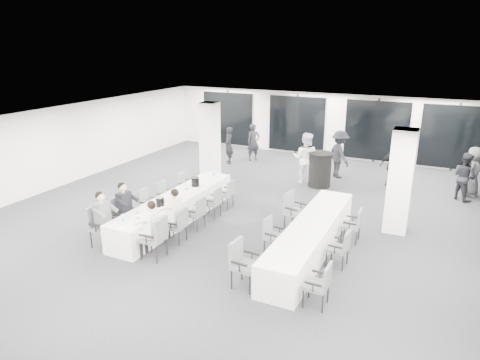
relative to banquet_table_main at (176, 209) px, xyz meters
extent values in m
cube|color=#26262C|center=(1.51, 1.03, -0.39)|extent=(14.00, 16.00, 0.02)
cube|color=silver|center=(1.51, 1.03, 2.43)|extent=(14.00, 16.00, 0.02)
cube|color=silver|center=(-5.50, 1.03, 1.02)|extent=(0.02, 16.00, 2.80)
cube|color=silver|center=(1.51, 9.04, 1.02)|extent=(14.00, 0.02, 2.80)
cube|color=black|center=(1.51, 8.97, 0.98)|extent=(13.60, 0.06, 2.50)
cube|color=white|center=(-1.29, 4.23, 1.02)|extent=(0.60, 0.60, 2.80)
cube|color=white|center=(5.71, 2.03, 1.02)|extent=(0.60, 0.60, 2.80)
cube|color=white|center=(0.00, 0.00, 0.00)|extent=(0.90, 5.00, 0.75)
cube|color=white|center=(4.00, -0.16, 0.00)|extent=(0.90, 5.00, 0.75)
cylinder|color=black|center=(2.82, 4.80, 0.23)|extent=(0.77, 0.77, 1.22)
cylinder|color=black|center=(2.82, 4.80, 0.84)|extent=(0.88, 0.88, 0.02)
cube|color=#55585D|center=(-0.75, -2.11, 0.12)|extent=(0.54, 0.56, 0.09)
cube|color=#55585D|center=(-0.99, -2.13, 0.41)|extent=(0.11, 0.51, 0.50)
cylinder|color=black|center=(-0.99, -1.91, -0.15)|extent=(0.04, 0.04, 0.45)
cylinder|color=black|center=(-0.95, -2.34, -0.15)|extent=(0.04, 0.04, 0.45)
cylinder|color=black|center=(-0.55, -1.87, -0.15)|extent=(0.04, 0.04, 0.45)
cylinder|color=black|center=(-0.51, -2.31, -0.15)|extent=(0.04, 0.04, 0.45)
cube|color=black|center=(-0.77, -1.84, 0.30)|extent=(0.37, 0.07, 0.04)
cube|color=black|center=(-0.73, -2.38, 0.30)|extent=(0.37, 0.07, 0.04)
cube|color=#55585D|center=(-0.75, -1.31, 0.10)|extent=(0.51, 0.53, 0.08)
cube|color=#55585D|center=(-0.98, -1.29, 0.39)|extent=(0.09, 0.49, 0.49)
cylinder|color=black|center=(-0.95, -1.08, -0.16)|extent=(0.04, 0.04, 0.43)
cylinder|color=black|center=(-0.97, -1.51, -0.16)|extent=(0.04, 0.04, 0.43)
cylinder|color=black|center=(-0.53, -1.10, -0.16)|extent=(0.04, 0.04, 0.43)
cylinder|color=black|center=(-0.55, -1.53, -0.16)|extent=(0.04, 0.04, 0.43)
cube|color=black|center=(-0.74, -1.04, 0.28)|extent=(0.36, 0.06, 0.04)
cube|color=black|center=(-0.76, -1.57, 0.28)|extent=(0.36, 0.06, 0.04)
cube|color=#55585D|center=(-0.75, -0.24, 0.05)|extent=(0.45, 0.46, 0.08)
cube|color=#55585D|center=(-0.96, -0.24, 0.30)|extent=(0.07, 0.43, 0.43)
cylinder|color=black|center=(-0.94, -0.05, -0.18)|extent=(0.03, 0.03, 0.39)
cylinder|color=black|center=(-0.93, -0.43, -0.18)|extent=(0.03, 0.03, 0.39)
cylinder|color=black|center=(-0.57, -0.04, -0.18)|extent=(0.03, 0.03, 0.39)
cylinder|color=black|center=(-0.56, -0.42, -0.18)|extent=(0.03, 0.03, 0.39)
cube|color=black|center=(-0.76, 0.00, 0.21)|extent=(0.32, 0.05, 0.04)
cube|color=black|center=(-0.74, -0.47, 0.21)|extent=(0.32, 0.05, 0.04)
cube|color=#55585D|center=(-0.75, 0.59, 0.04)|extent=(0.47, 0.49, 0.07)
cube|color=#55585D|center=(-0.95, 0.62, 0.28)|extent=(0.11, 0.42, 0.42)
cylinder|color=black|center=(-0.91, 0.79, -0.19)|extent=(0.03, 0.03, 0.38)
cylinder|color=black|center=(-0.96, 0.43, -0.19)|extent=(0.03, 0.03, 0.38)
cylinder|color=black|center=(-0.54, 0.75, -0.19)|extent=(0.03, 0.03, 0.38)
cylinder|color=black|center=(-0.59, 0.38, -0.19)|extent=(0.03, 0.03, 0.38)
cube|color=black|center=(-0.72, 0.82, 0.19)|extent=(0.31, 0.08, 0.04)
cube|color=black|center=(-0.78, 0.36, 0.19)|extent=(0.31, 0.08, 0.04)
cube|color=#55585D|center=(-0.75, 1.72, 0.03)|extent=(0.43, 0.45, 0.07)
cube|color=#55585D|center=(-0.95, 1.71, 0.28)|extent=(0.07, 0.42, 0.42)
cylinder|color=black|center=(-0.94, 1.90, -0.19)|extent=(0.03, 0.03, 0.37)
cylinder|color=black|center=(-0.92, 1.53, -0.19)|extent=(0.03, 0.03, 0.37)
cylinder|color=black|center=(-0.58, 1.91, -0.19)|extent=(0.03, 0.03, 0.37)
cylinder|color=black|center=(-0.56, 1.55, -0.19)|extent=(0.03, 0.03, 0.37)
cube|color=black|center=(-0.76, 1.95, 0.19)|extent=(0.31, 0.05, 0.04)
cube|color=black|center=(-0.74, 1.50, 0.19)|extent=(0.31, 0.05, 0.04)
cube|color=#55585D|center=(0.75, -2.07, 0.12)|extent=(0.53, 0.55, 0.09)
cube|color=#55585D|center=(0.99, -2.06, 0.41)|extent=(0.09, 0.51, 0.50)
cylinder|color=black|center=(0.98, -2.28, -0.15)|extent=(0.04, 0.04, 0.45)
cylinder|color=black|center=(0.96, -1.84, -0.15)|extent=(0.04, 0.04, 0.45)
cylinder|color=black|center=(0.54, -2.31, -0.15)|extent=(0.04, 0.04, 0.45)
cylinder|color=black|center=(0.52, -1.87, -0.15)|extent=(0.04, 0.04, 0.45)
cube|color=black|center=(0.77, -2.35, 0.31)|extent=(0.37, 0.06, 0.04)
cube|color=black|center=(0.73, -1.80, 0.31)|extent=(0.37, 0.06, 0.04)
cube|color=#55585D|center=(0.75, -1.14, 0.06)|extent=(0.47, 0.49, 0.08)
cube|color=#55585D|center=(0.96, -1.12, 0.32)|extent=(0.09, 0.45, 0.44)
cylinder|color=black|center=(0.95, -1.32, -0.18)|extent=(0.03, 0.03, 0.39)
cylinder|color=black|center=(0.93, -0.93, -0.18)|extent=(0.03, 0.03, 0.39)
cylinder|color=black|center=(0.57, -1.34, -0.18)|extent=(0.03, 0.03, 0.39)
cylinder|color=black|center=(0.55, -0.96, -0.18)|extent=(0.03, 0.03, 0.39)
cube|color=black|center=(0.77, -1.38, 0.22)|extent=(0.33, 0.06, 0.04)
cube|color=black|center=(0.73, -0.90, 0.22)|extent=(0.33, 0.06, 0.04)
cube|color=#55585D|center=(0.75, -0.21, 0.05)|extent=(0.45, 0.47, 0.08)
cube|color=#55585D|center=(0.96, -0.22, 0.31)|extent=(0.07, 0.44, 0.43)
cylinder|color=black|center=(0.93, -0.41, -0.18)|extent=(0.03, 0.03, 0.39)
cylinder|color=black|center=(0.95, -0.03, -0.18)|extent=(0.03, 0.03, 0.39)
cylinder|color=black|center=(0.55, -0.39, -0.18)|extent=(0.03, 0.03, 0.39)
cylinder|color=black|center=(0.57, -0.01, -0.18)|extent=(0.03, 0.03, 0.39)
cube|color=black|center=(0.74, -0.45, 0.21)|extent=(0.32, 0.05, 0.04)
cube|color=black|center=(0.76, 0.03, 0.21)|extent=(0.32, 0.05, 0.04)
cube|color=#55585D|center=(0.75, 0.72, 0.04)|extent=(0.43, 0.45, 0.07)
cube|color=#55585D|center=(0.95, 0.72, 0.30)|extent=(0.06, 0.43, 0.43)
cylinder|color=black|center=(0.94, 0.53, -0.18)|extent=(0.03, 0.03, 0.38)
cylinder|color=black|center=(0.94, 0.90, -0.18)|extent=(0.03, 0.03, 0.38)
cylinder|color=black|center=(0.56, 0.53, -0.18)|extent=(0.03, 0.03, 0.38)
cylinder|color=black|center=(0.56, 0.90, -0.18)|extent=(0.03, 0.03, 0.38)
cube|color=black|center=(0.75, 0.48, 0.20)|extent=(0.32, 0.04, 0.04)
cube|color=black|center=(0.75, 0.95, 0.20)|extent=(0.32, 0.04, 0.04)
cube|color=#55585D|center=(0.75, 1.55, 0.03)|extent=(0.42, 0.44, 0.07)
cube|color=#55585D|center=(0.95, 1.55, 0.28)|extent=(0.06, 0.42, 0.42)
cylinder|color=black|center=(0.93, 1.37, -0.19)|extent=(0.03, 0.03, 0.37)
cylinder|color=black|center=(0.93, 1.73, -0.19)|extent=(0.03, 0.03, 0.37)
cylinder|color=black|center=(0.57, 1.37, -0.19)|extent=(0.03, 0.03, 0.37)
cylinder|color=black|center=(0.57, 1.74, -0.19)|extent=(0.03, 0.03, 0.37)
cube|color=black|center=(0.75, 1.33, 0.19)|extent=(0.31, 0.04, 0.04)
cube|color=black|center=(0.75, 1.78, 0.19)|extent=(0.31, 0.04, 0.04)
cube|color=#55585D|center=(3.25, -2.28, 0.11)|extent=(0.53, 0.55, 0.09)
cube|color=#55585D|center=(3.01, -2.27, 0.40)|extent=(0.10, 0.50, 0.49)
cylinder|color=black|center=(3.05, -2.06, -0.16)|extent=(0.04, 0.04, 0.44)
cylinder|color=black|center=(3.02, -2.48, -0.16)|extent=(0.04, 0.04, 0.44)
cylinder|color=black|center=(3.48, -2.08, -0.16)|extent=(0.04, 0.04, 0.44)
cylinder|color=black|center=(3.45, -2.51, -0.16)|extent=(0.04, 0.04, 0.44)
cube|color=black|center=(3.27, -2.02, 0.29)|extent=(0.37, 0.07, 0.04)
cube|color=black|center=(3.23, -2.55, 0.29)|extent=(0.37, 0.07, 0.04)
cube|color=#55585D|center=(3.25, -0.62, 0.05)|extent=(0.47, 0.48, 0.07)
cube|color=#55585D|center=(3.04, -0.61, 0.30)|extent=(0.09, 0.43, 0.43)
cylinder|color=black|center=(3.08, -0.42, -0.18)|extent=(0.03, 0.03, 0.38)
cylinder|color=black|center=(3.05, -0.79, -0.18)|extent=(0.03, 0.03, 0.38)
cylinder|color=black|center=(3.45, -0.45, -0.18)|extent=(0.03, 0.03, 0.38)
cylinder|color=black|center=(3.42, -0.83, -0.18)|extent=(0.03, 0.03, 0.38)
cube|color=black|center=(3.27, -0.39, 0.20)|extent=(0.32, 0.06, 0.04)
cube|color=black|center=(3.23, -0.86, 0.20)|extent=(0.32, 0.06, 0.04)
cube|color=#55585D|center=(3.25, 0.93, 0.12)|extent=(0.59, 0.61, 0.09)
cube|color=#55585D|center=(3.01, 0.98, 0.41)|extent=(0.16, 0.50, 0.50)
cylinder|color=black|center=(3.07, 1.19, -0.15)|extent=(0.04, 0.04, 0.45)
cylinder|color=black|center=(2.99, 0.76, -0.15)|extent=(0.04, 0.04, 0.45)
cylinder|color=black|center=(3.50, 1.11, -0.15)|extent=(0.04, 0.04, 0.45)
cylinder|color=black|center=(3.42, 0.68, -0.15)|extent=(0.04, 0.04, 0.45)
cube|color=black|center=(3.30, 1.20, 0.30)|extent=(0.37, 0.11, 0.04)
cube|color=black|center=(3.20, 0.67, 0.30)|extent=(0.37, 0.11, 0.04)
cube|color=#55585D|center=(4.75, -2.29, 0.06)|extent=(0.44, 0.46, 0.08)
cube|color=#55585D|center=(4.96, -2.29, 0.31)|extent=(0.06, 0.44, 0.44)
cylinder|color=black|center=(4.94, -2.48, -0.18)|extent=(0.03, 0.03, 0.39)
cylinder|color=black|center=(4.94, -2.10, -0.18)|extent=(0.03, 0.03, 0.39)
cylinder|color=black|center=(4.55, -2.48, -0.18)|extent=(0.03, 0.03, 0.39)
cylinder|color=black|center=(4.56, -2.09, -0.18)|extent=(0.03, 0.03, 0.39)
cube|color=black|center=(4.75, -2.53, 0.22)|extent=(0.33, 0.04, 0.04)
cube|color=black|center=(4.75, -2.05, 0.22)|extent=(0.33, 0.04, 0.04)
cube|color=#55585D|center=(4.75, -0.57, 0.05)|extent=(0.46, 0.48, 0.07)
cube|color=#55585D|center=(4.95, -0.58, 0.30)|extent=(0.08, 0.43, 0.43)
cylinder|color=black|center=(4.92, -0.77, -0.18)|extent=(0.03, 0.03, 0.38)
cylinder|color=black|center=(4.95, -0.39, -0.18)|extent=(0.03, 0.03, 0.38)
cylinder|color=black|center=(4.55, -0.74, -0.18)|extent=(0.03, 0.03, 0.38)
cylinder|color=black|center=(4.57, -0.37, -0.18)|extent=(0.03, 0.03, 0.38)
cube|color=black|center=(4.73, -0.80, 0.21)|extent=(0.32, 0.06, 0.04)
cube|color=black|center=(4.76, -0.33, 0.21)|extent=(0.32, 0.06, 0.04)
cube|color=#55585D|center=(4.75, 0.84, 0.05)|extent=(0.44, 0.46, 0.08)
cube|color=#55585D|center=(4.95, 0.85, 0.30)|extent=(0.06, 0.43, 0.43)
cylinder|color=black|center=(4.94, 0.66, -0.18)|extent=(0.03, 0.03, 0.38)
cylinder|color=black|center=(4.93, 1.03, -0.18)|extent=(0.03, 0.03, 0.38)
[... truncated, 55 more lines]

